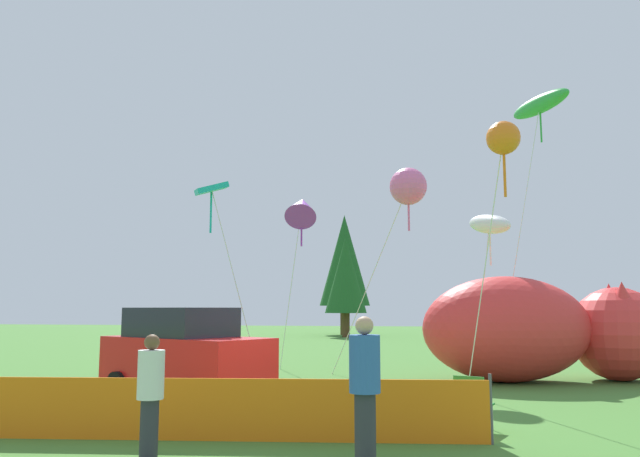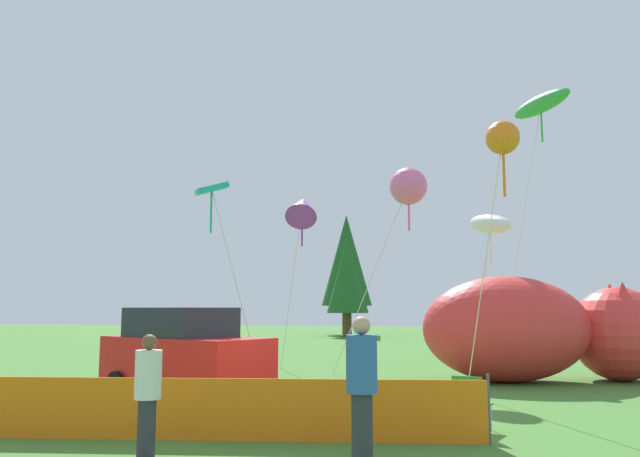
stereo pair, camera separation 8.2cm
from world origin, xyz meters
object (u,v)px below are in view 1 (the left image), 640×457
object	(u,v)px
kite_white_ghost	(489,225)
kite_orange_flower	(503,139)
kite_green_fish	(540,105)
spectator_in_red_shirt	(150,390)
parked_car	(185,353)
spectator_in_white_shirt	(365,382)
kite_purple_delta	(302,208)
inflatable_cat	(538,333)
kite_pink_octopus	(408,187)
kite_teal_diamond	(212,192)
folding_chair	(472,400)

from	to	relation	value
kite_white_ghost	kite_orange_flower	size ratio (longest dim) A/B	0.85
kite_green_fish	spectator_in_red_shirt	bearing A→B (deg)	-119.74
spectator_in_red_shirt	kite_orange_flower	world-z (taller)	kite_orange_flower
parked_car	spectator_in_white_shirt	size ratio (longest dim) A/B	2.31
kite_orange_flower	kite_purple_delta	size ratio (longest dim) A/B	0.99
spectator_in_white_shirt	spectator_in_red_shirt	xyz separation A→B (m)	(-2.91, -0.26, -0.14)
parked_car	spectator_in_red_shirt	size ratio (longest dim) A/B	2.65
parked_car	spectator_in_red_shirt	bearing A→B (deg)	-45.05
kite_white_ghost	kite_purple_delta	xyz separation A→B (m)	(-6.08, 0.21, 0.73)
inflatable_cat	kite_purple_delta	world-z (taller)	kite_purple_delta
parked_car	kite_pink_octopus	xyz separation A→B (m)	(4.97, 4.20, 4.52)
inflatable_cat	kite_teal_diamond	size ratio (longest dim) A/B	1.24
inflatable_cat	kite_green_fish	size ratio (longest dim) A/B	0.77
parked_car	folding_chair	world-z (taller)	parked_car
spectator_in_red_shirt	kite_teal_diamond	world-z (taller)	kite_teal_diamond
parked_car	kite_purple_delta	size ratio (longest dim) A/B	0.72
parked_car	folding_chair	bearing A→B (deg)	2.16
kite_green_fish	kite_orange_flower	xyz separation A→B (m)	(-2.08, -7.55, -3.14)
kite_orange_flower	spectator_in_white_shirt	bearing A→B (deg)	-115.20
folding_chair	spectator_in_white_shirt	distance (m)	2.90
kite_teal_diamond	kite_orange_flower	xyz separation A→B (m)	(7.86, -3.31, 0.26)
kite_orange_flower	kite_white_ghost	bearing A→B (deg)	88.20
kite_teal_diamond	parked_car	bearing A→B (deg)	-78.72
spectator_in_white_shirt	kite_purple_delta	bearing A→B (deg)	106.06
kite_white_ghost	spectator_in_red_shirt	bearing A→B (deg)	-115.22
folding_chair	kite_white_ghost	bearing A→B (deg)	13.88
kite_orange_flower	folding_chair	bearing A→B (deg)	-108.93
folding_chair	inflatable_cat	size ratio (longest dim) A/B	0.13
parked_car	kite_green_fish	xyz separation A→B (m)	(9.28, 7.53, 7.80)
spectator_in_white_shirt	kite_orange_flower	xyz separation A→B (m)	(2.48, 5.27, 4.62)
folding_chair	inflatable_cat	xyz separation A→B (m)	(2.25, 7.58, 0.82)
kite_white_ghost	kite_pink_octopus	distance (m)	3.34
inflatable_cat	kite_orange_flower	bearing A→B (deg)	-120.79
parked_car	spectator_in_white_shirt	distance (m)	7.09
spectator_in_white_shirt	spectator_in_red_shirt	world-z (taller)	spectator_in_white_shirt
inflatable_cat	spectator_in_white_shirt	xyz separation A→B (m)	(-3.76, -10.01, -0.30)
parked_car	inflatable_cat	bearing A→B (deg)	55.96
folding_chair	kite_purple_delta	bearing A→B (deg)	48.75
folding_chair	kite_green_fish	distance (m)	13.63
kite_white_ghost	kite_purple_delta	distance (m)	6.13
parked_car	inflatable_cat	xyz separation A→B (m)	(8.48, 4.71, 0.35)
spectator_in_red_shirt	kite_purple_delta	xyz separation A→B (m)	(-0.49, 12.08, 4.46)
spectator_in_white_shirt	kite_pink_octopus	world-z (taller)	kite_pink_octopus
kite_teal_diamond	kite_orange_flower	distance (m)	8.53
spectator_in_white_shirt	kite_teal_diamond	distance (m)	11.02
parked_car	inflatable_cat	size ratio (longest dim) A/B	0.62
spectator_in_red_shirt	kite_orange_flower	bearing A→B (deg)	45.73
kite_purple_delta	kite_orange_flower	bearing A→B (deg)	-48.07
kite_pink_octopus	kite_teal_diamond	distance (m)	5.70
kite_pink_octopus	inflatable_cat	bearing A→B (deg)	8.40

